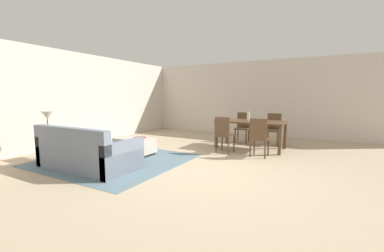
% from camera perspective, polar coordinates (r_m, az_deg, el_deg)
% --- Properties ---
extents(ground_plane, '(10.80, 10.80, 0.00)m').
position_cam_1_polar(ground_plane, '(4.77, 2.31, -10.51)').
color(ground_plane, tan).
extents(wall_back, '(9.00, 0.12, 2.70)m').
position_cam_1_polar(wall_back, '(9.30, 16.42, 6.17)').
color(wall_back, beige).
rests_on(wall_back, ground_plane).
extents(wall_left, '(0.12, 11.00, 2.70)m').
position_cam_1_polar(wall_left, '(7.98, -26.20, 5.66)').
color(wall_left, beige).
rests_on(wall_left, ground_plane).
extents(area_rug, '(3.00, 2.80, 0.01)m').
position_cam_1_polar(area_rug, '(5.84, -17.48, -7.53)').
color(area_rug, slate).
rests_on(area_rug, ground_plane).
extents(couch, '(2.01, 0.98, 0.86)m').
position_cam_1_polar(couch, '(5.35, -23.16, -5.96)').
color(couch, slate).
rests_on(couch, ground_plane).
extents(ottoman_table, '(0.94, 0.56, 0.41)m').
position_cam_1_polar(ottoman_table, '(6.22, -13.10, -4.36)').
color(ottoman_table, '#B7AD9E').
rests_on(ottoman_table, ground_plane).
extents(side_table, '(0.40, 0.40, 0.58)m').
position_cam_1_polar(side_table, '(6.40, -30.27, -2.79)').
color(side_table, brown).
rests_on(side_table, ground_plane).
extents(table_lamp, '(0.26, 0.26, 0.53)m').
position_cam_1_polar(table_lamp, '(6.34, -30.57, 1.96)').
color(table_lamp, brown).
rests_on(table_lamp, side_table).
extents(dining_table, '(1.79, 0.96, 0.76)m').
position_cam_1_polar(dining_table, '(6.88, 13.49, 0.46)').
color(dining_table, '#513823').
rests_on(dining_table, ground_plane).
extents(dining_chair_near_left, '(0.43, 0.43, 0.92)m').
position_cam_1_polar(dining_chair_near_left, '(6.22, 7.38, -1.54)').
color(dining_chair_near_left, '#513823').
rests_on(dining_chair_near_left, ground_plane).
extents(dining_chair_near_right, '(0.40, 0.40, 0.92)m').
position_cam_1_polar(dining_chair_near_right, '(5.95, 15.28, -2.11)').
color(dining_chair_near_right, '#513823').
rests_on(dining_chair_near_right, ground_plane).
extents(dining_chair_far_left, '(0.42, 0.42, 0.92)m').
position_cam_1_polar(dining_chair_far_left, '(7.84, 11.70, 0.13)').
color(dining_chair_far_left, '#513823').
rests_on(dining_chair_far_left, ground_plane).
extents(dining_chair_far_right, '(0.41, 0.41, 0.92)m').
position_cam_1_polar(dining_chair_far_right, '(7.65, 18.37, -0.25)').
color(dining_chair_far_right, '#513823').
rests_on(dining_chair_far_right, ground_plane).
extents(vase_centerpiece, '(0.08, 0.08, 0.24)m').
position_cam_1_polar(vase_centerpiece, '(6.90, 12.94, 2.21)').
color(vase_centerpiece, silver).
rests_on(vase_centerpiece, dining_table).
extents(book_on_ottoman, '(0.31, 0.27, 0.03)m').
position_cam_1_polar(book_on_ottoman, '(6.13, -12.10, -2.69)').
color(book_on_ottoman, maroon).
rests_on(book_on_ottoman, ottoman_table).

